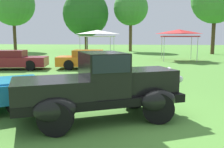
{
  "coord_description": "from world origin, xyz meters",
  "views": [
    {
      "loc": [
        0.29,
        -6.4,
        2.08
      ],
      "look_at": [
        -0.69,
        1.67,
        0.87
      ],
      "focal_mm": 40.48,
      "sensor_mm": 36.0,
      "label": 1
    }
  ],
  "objects_px": {
    "canopy_tent_left_field": "(98,33)",
    "canopy_tent_center_field": "(179,33)",
    "feature_pickup_truck": "(100,86)",
    "show_car_orange": "(90,60)",
    "show_car_burgundy": "(12,60)"
  },
  "relations": [
    {
      "from": "feature_pickup_truck",
      "to": "show_car_burgundy",
      "type": "relative_size",
      "value": 0.96
    },
    {
      "from": "canopy_tent_left_field",
      "to": "feature_pickup_truck",
      "type": "bearing_deg",
      "value": -79.65
    },
    {
      "from": "feature_pickup_truck",
      "to": "canopy_tent_left_field",
      "type": "bearing_deg",
      "value": 100.35
    },
    {
      "from": "show_car_burgundy",
      "to": "canopy_tent_left_field",
      "type": "distance_m",
      "value": 9.9
    },
    {
      "from": "canopy_tent_center_field",
      "to": "show_car_burgundy",
      "type": "bearing_deg",
      "value": -145.92
    },
    {
      "from": "show_car_orange",
      "to": "canopy_tent_center_field",
      "type": "distance_m",
      "value": 9.58
    },
    {
      "from": "feature_pickup_truck",
      "to": "show_car_burgundy",
      "type": "height_order",
      "value": "feature_pickup_truck"
    },
    {
      "from": "feature_pickup_truck",
      "to": "show_car_orange",
      "type": "relative_size",
      "value": 0.96
    },
    {
      "from": "show_car_orange",
      "to": "canopy_tent_left_field",
      "type": "xyz_separation_m",
      "value": [
        -0.92,
        7.94,
        1.82
      ]
    },
    {
      "from": "show_car_burgundy",
      "to": "canopy_tent_center_field",
      "type": "distance_m",
      "value": 13.9
    },
    {
      "from": "canopy_tent_left_field",
      "to": "canopy_tent_center_field",
      "type": "xyz_separation_m",
      "value": [
        7.44,
        -1.16,
        -0.0
      ]
    },
    {
      "from": "feature_pickup_truck",
      "to": "show_car_burgundy",
      "type": "bearing_deg",
      "value": 128.54
    },
    {
      "from": "show_car_burgundy",
      "to": "show_car_orange",
      "type": "relative_size",
      "value": 1.0
    },
    {
      "from": "canopy_tent_left_field",
      "to": "canopy_tent_center_field",
      "type": "bearing_deg",
      "value": -8.85
    },
    {
      "from": "canopy_tent_center_field",
      "to": "show_car_orange",
      "type": "bearing_deg",
      "value": -133.85
    }
  ]
}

